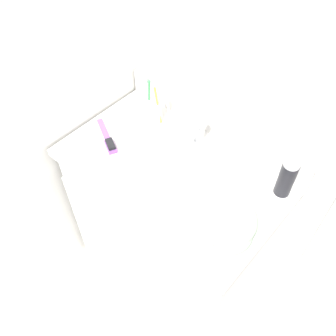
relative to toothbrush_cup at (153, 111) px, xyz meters
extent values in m
plane|color=beige|center=(0.22, -0.14, -0.87)|extent=(6.00, 6.00, 0.00)
cube|color=silver|center=(0.22, 0.16, 0.23)|extent=(1.01, 0.08, 2.20)
cube|color=silver|center=(-0.24, -0.14, 0.23)|extent=(0.08, 0.58, 2.20)
cube|color=white|center=(0.22, -0.14, -0.47)|extent=(0.80, 0.46, 0.78)
cube|color=white|center=(0.03, -0.37, -0.51)|extent=(0.38, 0.02, 0.63)
cube|color=white|center=(0.42, -0.37, -0.25)|extent=(0.35, 0.02, 0.19)
cube|color=silver|center=(0.15, -0.39, -0.51)|extent=(0.02, 0.02, 0.09)
cube|color=silver|center=(0.42, -0.39, -0.25)|extent=(0.10, 0.02, 0.01)
cube|color=silver|center=(0.22, -0.14, -0.07)|extent=(0.83, 0.50, 0.03)
ellipsoid|color=beige|center=(0.22, -0.14, -0.15)|extent=(0.34, 0.25, 0.19)
cylinder|color=silver|center=(0.22, -0.14, -0.24)|extent=(0.03, 0.03, 0.01)
cube|color=silver|center=(0.22, 0.10, 0.00)|extent=(0.83, 0.02, 0.10)
cube|color=silver|center=(0.22, 0.02, -0.04)|extent=(0.09, 0.06, 0.02)
cylinder|color=silver|center=(0.22, 0.02, 0.01)|extent=(0.02, 0.02, 0.08)
cylinder|color=silver|center=(0.22, -0.01, 0.05)|extent=(0.02, 0.06, 0.02)
sphere|color=silver|center=(0.22, 0.03, 0.07)|extent=(0.03, 0.03, 0.03)
cylinder|color=white|center=(0.00, 0.00, -0.01)|extent=(0.07, 0.07, 0.09)
cylinder|color=yellow|center=(0.02, 0.01, 0.04)|extent=(0.03, 0.01, 0.16)
cube|color=white|center=(0.04, 0.01, 0.12)|extent=(0.02, 0.02, 0.03)
cylinder|color=green|center=(-0.02, 0.00, 0.05)|extent=(0.02, 0.01, 0.18)
cube|color=white|center=(-0.03, 0.01, 0.14)|extent=(0.01, 0.02, 0.03)
cylinder|color=black|center=(0.58, 0.03, 0.02)|extent=(0.06, 0.06, 0.14)
cylinder|color=white|center=(0.58, 0.03, 0.10)|extent=(0.05, 0.05, 0.02)
cube|color=purple|center=(-0.10, -0.18, -0.05)|extent=(0.12, 0.08, 0.01)
cube|color=purple|center=(-0.01, -0.22, -0.04)|extent=(0.07, 0.06, 0.02)
cube|color=black|center=(-0.01, -0.22, -0.03)|extent=(0.06, 0.05, 0.01)
ellipsoid|color=#A8BCA3|center=(0.50, -0.21, -0.01)|extent=(0.22, 0.21, 0.09)
ellipsoid|color=#B0C6AB|center=(0.55, -0.24, -0.02)|extent=(0.13, 0.15, 0.06)
camera|label=1|loc=(0.79, -0.80, 0.99)|focal=40.00mm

